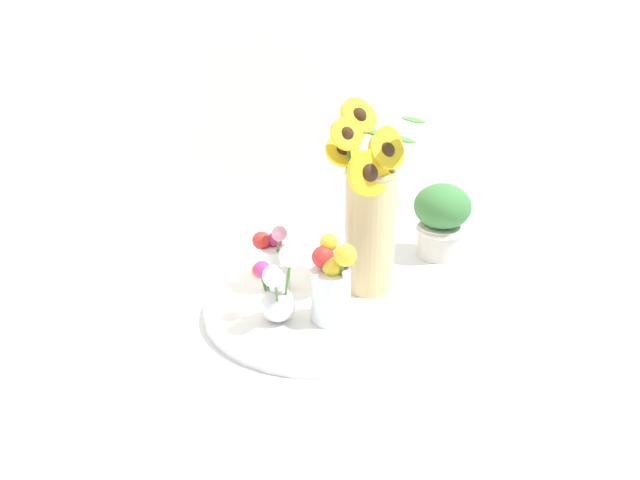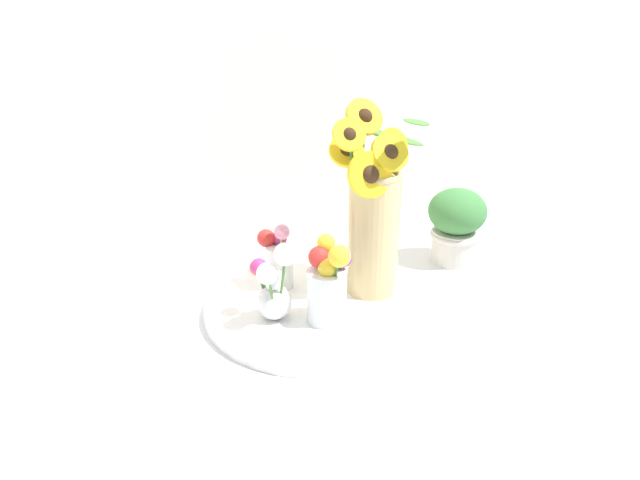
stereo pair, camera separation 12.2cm
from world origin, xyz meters
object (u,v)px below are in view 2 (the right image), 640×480
serving_tray (320,307)px  vase_small_center (328,283)px  vase_bulb_right (273,287)px  potted_plant (456,223)px  mason_jar_sunflowers (374,217)px  vase_small_back (278,258)px

serving_tray → vase_small_center: 0.12m
serving_tray → vase_bulb_right: bearing=-169.1°
vase_bulb_right → potted_plant: bearing=10.6°
mason_jar_sunflowers → vase_small_center: bearing=-153.7°
serving_tray → mason_jar_sunflowers: mason_jar_sunflowers is taller
serving_tray → vase_small_back: size_ratio=3.11×
vase_small_back → mason_jar_sunflowers: bearing=-32.1°
serving_tray → vase_small_center: size_ratio=2.74×
vase_bulb_right → vase_small_back: vase_bulb_right is taller
vase_small_center → vase_bulb_right: vase_small_center is taller
serving_tray → vase_bulb_right: (-0.11, -0.02, 0.08)m
vase_small_back → potted_plant: 0.45m
serving_tray → vase_small_back: 0.14m
mason_jar_sunflowers → vase_small_back: bearing=147.9°
serving_tray → mason_jar_sunflowers: (0.12, -0.00, 0.18)m
potted_plant → serving_tray: bearing=-169.5°
mason_jar_sunflowers → vase_bulb_right: bearing=-174.8°
vase_bulb_right → serving_tray: bearing=10.9°
vase_bulb_right → vase_small_back: (0.07, 0.13, -0.01)m
vase_small_back → potted_plant: bearing=-3.9°
serving_tray → vase_small_center: (-0.02, -0.07, 0.09)m
serving_tray → vase_small_back: vase_small_back is taller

